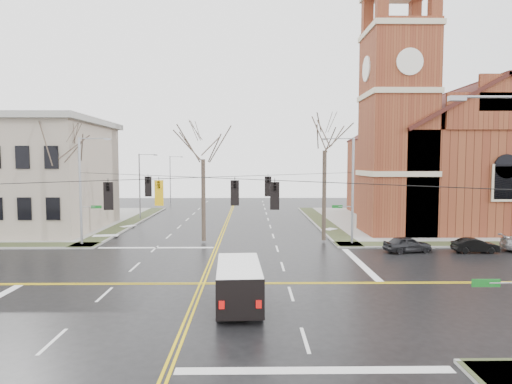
{
  "coord_description": "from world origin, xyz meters",
  "views": [
    {
      "loc": [
        2.84,
        -24.53,
        7.07
      ],
      "look_at": [
        3.22,
        6.0,
        4.94
      ],
      "focal_mm": 30.0,
      "sensor_mm": 36.0,
      "label": 1
    }
  ],
  "objects_px": {
    "streetlight_north_a": "(141,183)",
    "tree_nw_far": "(68,156)",
    "tree_nw_near": "(203,154)",
    "streetlight_north_b": "(171,178)",
    "parked_car_b": "(475,245)",
    "signal_pole_ne": "(351,187)",
    "cargo_van": "(239,280)",
    "church": "(440,150)",
    "parked_car_a": "(407,244)",
    "signal_pole_nw": "(82,187)",
    "tree_ne": "(325,144)"
  },
  "relations": [
    {
      "from": "streetlight_north_a",
      "to": "tree_nw_far",
      "type": "xyz_separation_m",
      "value": [
        -2.53,
        -14.77,
        3.11
      ]
    },
    {
      "from": "tree_nw_near",
      "to": "streetlight_north_a",
      "type": "bearing_deg",
      "value": 121.58
    },
    {
      "from": "streetlight_north_a",
      "to": "tree_nw_near",
      "type": "distance_m",
      "value": 18.16
    },
    {
      "from": "streetlight_north_a",
      "to": "streetlight_north_b",
      "type": "height_order",
      "value": "same"
    },
    {
      "from": "streetlight_north_a",
      "to": "parked_car_b",
      "type": "height_order",
      "value": "streetlight_north_a"
    },
    {
      "from": "signal_pole_ne",
      "to": "streetlight_north_a",
      "type": "distance_m",
      "value": 27.48
    },
    {
      "from": "parked_car_b",
      "to": "tree_nw_far",
      "type": "relative_size",
      "value": 0.33
    },
    {
      "from": "cargo_van",
      "to": "tree_nw_far",
      "type": "distance_m",
      "value": 23.8
    },
    {
      "from": "church",
      "to": "parked_car_a",
      "type": "height_order",
      "value": "church"
    },
    {
      "from": "church",
      "to": "signal_pole_nw",
      "type": "height_order",
      "value": "church"
    },
    {
      "from": "signal_pole_nw",
      "to": "tree_nw_near",
      "type": "bearing_deg",
      "value": 7.35
    },
    {
      "from": "church",
      "to": "signal_pole_ne",
      "type": "distance_m",
      "value": 19.22
    },
    {
      "from": "tree_nw_far",
      "to": "cargo_van",
      "type": "bearing_deg",
      "value": -47.73
    },
    {
      "from": "church",
      "to": "signal_pole_ne",
      "type": "relative_size",
      "value": 3.06
    },
    {
      "from": "signal_pole_nw",
      "to": "tree_ne",
      "type": "relative_size",
      "value": 0.76
    },
    {
      "from": "parked_car_a",
      "to": "parked_car_b",
      "type": "distance_m",
      "value": 5.27
    },
    {
      "from": "church",
      "to": "cargo_van",
      "type": "height_order",
      "value": "church"
    },
    {
      "from": "signal_pole_nw",
      "to": "parked_car_a",
      "type": "height_order",
      "value": "signal_pole_nw"
    },
    {
      "from": "tree_nw_near",
      "to": "tree_ne",
      "type": "bearing_deg",
      "value": 0.77
    },
    {
      "from": "parked_car_b",
      "to": "tree_nw_near",
      "type": "xyz_separation_m",
      "value": [
        -21.73,
        4.49,
        7.24
      ]
    },
    {
      "from": "signal_pole_ne",
      "to": "parked_car_b",
      "type": "bearing_deg",
      "value": -19.36
    },
    {
      "from": "streetlight_north_b",
      "to": "tree_nw_far",
      "type": "xyz_separation_m",
      "value": [
        -2.53,
        -34.77,
        3.11
      ]
    },
    {
      "from": "tree_nw_far",
      "to": "signal_pole_nw",
      "type": "bearing_deg",
      "value": -42.93
    },
    {
      "from": "church",
      "to": "streetlight_north_a",
      "type": "xyz_separation_m",
      "value": [
        -35.42,
        3.22,
        -3.97
      ]
    },
    {
      "from": "tree_ne",
      "to": "signal_pole_ne",
      "type": "bearing_deg",
      "value": -35.72
    },
    {
      "from": "signal_pole_nw",
      "to": "cargo_van",
      "type": "bearing_deg",
      "value": -48.33
    },
    {
      "from": "cargo_van",
      "to": "parked_car_b",
      "type": "distance_m",
      "value": 21.82
    },
    {
      "from": "tree_nw_far",
      "to": "tree_ne",
      "type": "bearing_deg",
      "value": -0.75
    },
    {
      "from": "tree_nw_far",
      "to": "tree_nw_near",
      "type": "height_order",
      "value": "tree_nw_near"
    },
    {
      "from": "tree_nw_near",
      "to": "signal_pole_ne",
      "type": "bearing_deg",
      "value": -5.85
    },
    {
      "from": "parked_car_a",
      "to": "church",
      "type": "bearing_deg",
      "value": -41.56
    },
    {
      "from": "signal_pole_ne",
      "to": "cargo_van",
      "type": "bearing_deg",
      "value": -120.77
    },
    {
      "from": "streetlight_north_b",
      "to": "cargo_van",
      "type": "distance_m",
      "value": 53.42
    },
    {
      "from": "church",
      "to": "cargo_van",
      "type": "bearing_deg",
      "value": -128.29
    },
    {
      "from": "parked_car_a",
      "to": "parked_car_b",
      "type": "relative_size",
      "value": 1.08
    },
    {
      "from": "parked_car_a",
      "to": "tree_nw_far",
      "type": "relative_size",
      "value": 0.35
    },
    {
      "from": "streetlight_north_b",
      "to": "tree_nw_near",
      "type": "bearing_deg",
      "value": -75.13
    },
    {
      "from": "cargo_van",
      "to": "streetlight_north_b",
      "type": "bearing_deg",
      "value": 101.17
    },
    {
      "from": "streetlight_north_a",
      "to": "parked_car_b",
      "type": "relative_size",
      "value": 2.34
    },
    {
      "from": "church",
      "to": "parked_car_b",
      "type": "relative_size",
      "value": 8.03
    },
    {
      "from": "church",
      "to": "streetlight_north_a",
      "type": "height_order",
      "value": "church"
    },
    {
      "from": "signal_pole_ne",
      "to": "cargo_van",
      "type": "distance_m",
      "value": 18.13
    },
    {
      "from": "church",
      "to": "tree_nw_near",
      "type": "xyz_separation_m",
      "value": [
        -26.07,
        -11.99,
        -0.63
      ]
    },
    {
      "from": "cargo_van",
      "to": "parked_car_a",
      "type": "distance_m",
      "value": 17.83
    },
    {
      "from": "tree_ne",
      "to": "signal_pole_nw",
      "type": "bearing_deg",
      "value": -176.02
    },
    {
      "from": "streetlight_north_a",
      "to": "streetlight_north_b",
      "type": "distance_m",
      "value": 20.0
    },
    {
      "from": "signal_pole_nw",
      "to": "tree_nw_near",
      "type": "distance_m",
      "value": 10.5
    },
    {
      "from": "signal_pole_ne",
      "to": "tree_nw_near",
      "type": "relative_size",
      "value": 0.84
    },
    {
      "from": "parked_car_b",
      "to": "signal_pole_nw",
      "type": "bearing_deg",
      "value": 84.66
    },
    {
      "from": "tree_nw_far",
      "to": "church",
      "type": "bearing_deg",
      "value": 16.93
    }
  ]
}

